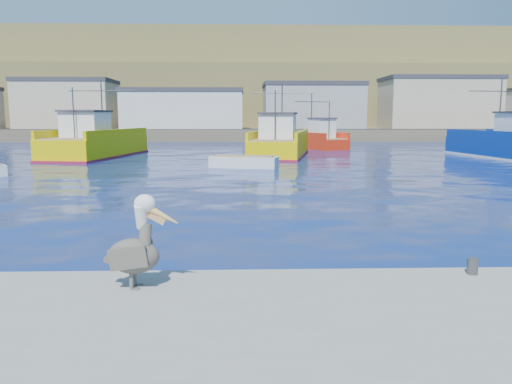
{
  "coord_description": "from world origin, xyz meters",
  "views": [
    {
      "loc": [
        -1.28,
        -12.17,
        3.37
      ],
      "look_at": [
        -0.81,
        2.76,
        1.13
      ],
      "focal_mm": 35.0,
      "sensor_mm": 36.0,
      "label": 1
    }
  ],
  "objects_px": {
    "skiff_far": "(465,147)",
    "boat_orange": "(317,139)",
    "skiff_mid": "(244,163)",
    "trawler_yellow_b": "(280,144)",
    "trawler_blue": "(509,145)",
    "pelican": "(136,248)",
    "trawler_yellow_a": "(96,144)"
  },
  "relations": [
    {
      "from": "trawler_blue",
      "to": "skiff_mid",
      "type": "bearing_deg",
      "value": -161.48
    },
    {
      "from": "trawler_yellow_b",
      "to": "skiff_mid",
      "type": "relative_size",
      "value": 2.59
    },
    {
      "from": "trawler_yellow_a",
      "to": "pelican",
      "type": "relative_size",
      "value": 8.56
    },
    {
      "from": "skiff_far",
      "to": "boat_orange",
      "type": "bearing_deg",
      "value": 169.49
    },
    {
      "from": "trawler_blue",
      "to": "skiff_mid",
      "type": "height_order",
      "value": "trawler_blue"
    },
    {
      "from": "trawler_yellow_a",
      "to": "boat_orange",
      "type": "xyz_separation_m",
      "value": [
        20.77,
        11.18,
        -0.11
      ]
    },
    {
      "from": "pelican",
      "to": "skiff_far",
      "type": "bearing_deg",
      "value": 59.78
    },
    {
      "from": "trawler_blue",
      "to": "skiff_mid",
      "type": "xyz_separation_m",
      "value": [
        -22.28,
        -7.46,
        -0.79
      ]
    },
    {
      "from": "skiff_far",
      "to": "pelican",
      "type": "bearing_deg",
      "value": -120.22
    },
    {
      "from": "trawler_yellow_a",
      "to": "skiff_far",
      "type": "distance_m",
      "value": 36.92
    },
    {
      "from": "trawler_yellow_a",
      "to": "skiff_mid",
      "type": "distance_m",
      "value": 15.86
    },
    {
      "from": "trawler_yellow_a",
      "to": "trawler_blue",
      "type": "distance_m",
      "value": 35.0
    },
    {
      "from": "skiff_mid",
      "to": "skiff_far",
      "type": "height_order",
      "value": "skiff_mid"
    },
    {
      "from": "trawler_blue",
      "to": "skiff_far",
      "type": "relative_size",
      "value": 2.71
    },
    {
      "from": "skiff_mid",
      "to": "skiff_far",
      "type": "relative_size",
      "value": 1.01
    },
    {
      "from": "trawler_blue",
      "to": "pelican",
      "type": "distance_m",
      "value": 40.97
    },
    {
      "from": "trawler_yellow_b",
      "to": "boat_orange",
      "type": "xyz_separation_m",
      "value": [
        4.93,
        11.1,
        -0.04
      ]
    },
    {
      "from": "trawler_blue",
      "to": "skiff_mid",
      "type": "relative_size",
      "value": 2.68
    },
    {
      "from": "boat_orange",
      "to": "trawler_yellow_a",
      "type": "bearing_deg",
      "value": -151.71
    },
    {
      "from": "boat_orange",
      "to": "skiff_far",
      "type": "relative_size",
      "value": 1.87
    },
    {
      "from": "trawler_yellow_a",
      "to": "skiff_far",
      "type": "xyz_separation_m",
      "value": [
        35.95,
        8.37,
        -0.83
      ]
    },
    {
      "from": "skiff_far",
      "to": "skiff_mid",
      "type": "bearing_deg",
      "value": -142.48
    },
    {
      "from": "trawler_blue",
      "to": "skiff_far",
      "type": "bearing_deg",
      "value": 84.44
    },
    {
      "from": "trawler_yellow_b",
      "to": "pelican",
      "type": "relative_size",
      "value": 7.74
    },
    {
      "from": "pelican",
      "to": "trawler_blue",
      "type": "bearing_deg",
      "value": 53.66
    },
    {
      "from": "trawler_blue",
      "to": "skiff_far",
      "type": "height_order",
      "value": "trawler_blue"
    },
    {
      "from": "trawler_blue",
      "to": "boat_orange",
      "type": "xyz_separation_m",
      "value": [
        -14.16,
        13.24,
        -0.07
      ]
    },
    {
      "from": "boat_orange",
      "to": "skiff_far",
      "type": "height_order",
      "value": "boat_orange"
    },
    {
      "from": "boat_orange",
      "to": "trawler_blue",
      "type": "bearing_deg",
      "value": -43.06
    },
    {
      "from": "skiff_far",
      "to": "pelican",
      "type": "xyz_separation_m",
      "value": [
        -25.29,
        -43.42,
        0.87
      ]
    },
    {
      "from": "trawler_yellow_b",
      "to": "boat_orange",
      "type": "distance_m",
      "value": 12.14
    },
    {
      "from": "trawler_yellow_b",
      "to": "trawler_blue",
      "type": "relative_size",
      "value": 0.97
    }
  ]
}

